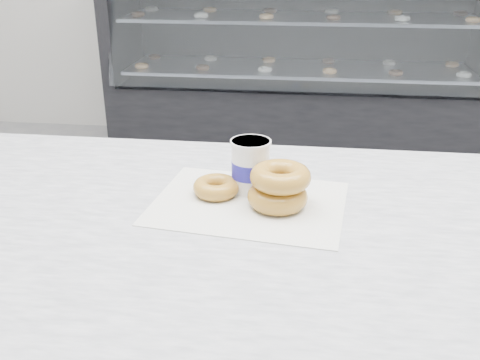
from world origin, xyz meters
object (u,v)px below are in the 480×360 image
object	(u,v)px
donut_single	(216,187)
donut_stack	(279,187)
display_case	(297,82)
coffee_cup	(251,166)

from	to	relation	value
donut_single	donut_stack	world-z (taller)	donut_stack
display_case	donut_single	distance (m)	2.66
donut_single	donut_stack	size ratio (longest dim) A/B	0.57
donut_stack	display_case	bearing A→B (deg)	90.48
donut_single	donut_stack	distance (m)	0.12
display_case	coffee_cup	bearing A→B (deg)	-90.76
display_case	coffee_cup	world-z (taller)	display_case
donut_stack	coffee_cup	world-z (taller)	coffee_cup
display_case	donut_stack	world-z (taller)	display_case
donut_single	donut_stack	xyz separation A→B (m)	(0.12, -0.03, 0.02)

